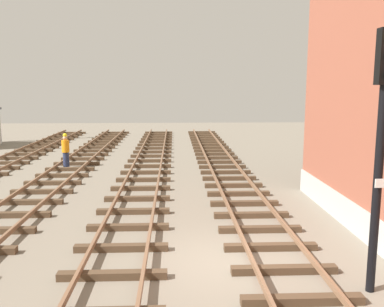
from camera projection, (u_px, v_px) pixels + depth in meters
ground_plane at (227, 262)px, 10.49m from camera, size 80.00×80.00×0.00m
track_near_building at (277, 256)px, 10.52m from camera, size 2.50×59.12×0.32m
track_centre at (117, 259)px, 10.36m from camera, size 2.50×59.12×0.32m
signal_mast at (382, 132)px, 8.44m from camera, size 0.36×0.40×5.48m
track_worker_foreground at (66, 151)px, 22.40m from camera, size 0.40×0.40×1.87m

